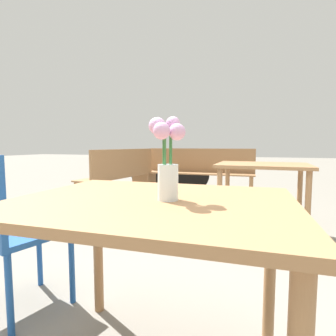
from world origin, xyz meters
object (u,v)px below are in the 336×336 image
(bench_middle, at_px, (199,171))
(table_front, at_px, (153,225))
(cafe_chair, at_px, (8,224))
(bicycle, at_px, (169,173))
(flower_vase, at_px, (167,160))
(bench_near, at_px, (121,176))
(table_back, at_px, (262,175))

(bench_middle, bearing_deg, table_front, -80.77)
(cafe_chair, xyz_separation_m, bicycle, (-0.44, 3.96, -0.15))
(cafe_chair, bearing_deg, flower_vase, -8.39)
(bicycle, bearing_deg, bench_near, -99.68)
(flower_vase, relative_size, bench_middle, 0.16)
(table_front, height_order, bench_near, bench_near)
(flower_vase, distance_m, table_back, 1.96)
(table_front, distance_m, table_back, 1.95)
(table_front, xyz_separation_m, cafe_chair, (-0.86, 0.13, -0.12))
(cafe_chair, bearing_deg, bench_near, 105.96)
(table_front, xyz_separation_m, bench_middle, (-0.57, 3.48, -0.15))
(flower_vase, xyz_separation_m, bicycle, (-1.37, 4.09, -0.51))
(table_back, xyz_separation_m, bicycle, (-1.72, 2.18, -0.26))
(flower_vase, height_order, bench_middle, flower_vase)
(table_front, relative_size, cafe_chair, 1.18)
(table_front, bearing_deg, table_back, 77.84)
(bench_middle, bearing_deg, bicycle, 141.02)
(cafe_chair, distance_m, bench_middle, 3.37)
(table_front, relative_size, bicycle, 0.63)
(cafe_chair, relative_size, bench_near, 0.59)
(bench_near, distance_m, table_back, 2.09)
(bench_middle, bearing_deg, flower_vase, -79.83)
(cafe_chair, bearing_deg, bicycle, 96.38)
(table_front, relative_size, bench_near, 0.70)
(bench_middle, height_order, bicycle, bench_middle)
(cafe_chair, distance_m, bench_near, 2.54)
(table_front, bearing_deg, bench_middle, 99.23)
(bench_near, bearing_deg, bicycle, 80.32)
(table_back, relative_size, bicycle, 0.56)
(flower_vase, height_order, table_back, flower_vase)
(table_back, height_order, bicycle, bicycle)
(bench_near, relative_size, table_back, 1.64)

